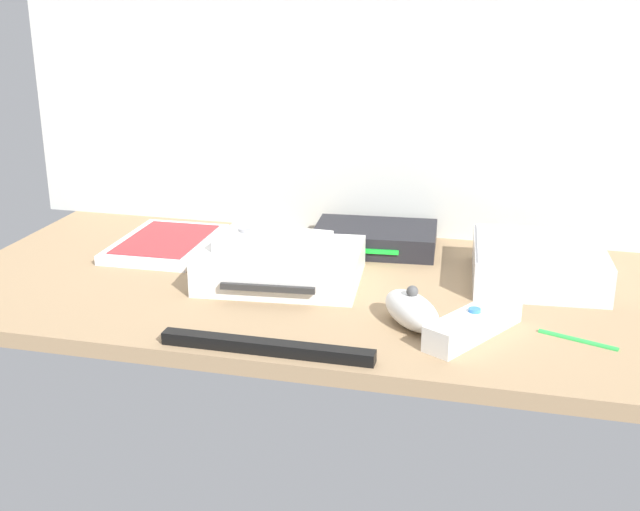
% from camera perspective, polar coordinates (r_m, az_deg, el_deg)
% --- Properties ---
extents(ground_plane, '(1.00, 0.48, 0.02)m').
position_cam_1_polar(ground_plane, '(1.09, 0.00, -2.49)').
color(ground_plane, '#9E7F5B').
rests_on(ground_plane, ground).
extents(back_wall, '(1.10, 0.01, 0.64)m').
position_cam_1_polar(back_wall, '(1.25, 2.85, 15.85)').
color(back_wall, silver).
rests_on(back_wall, ground).
extents(game_console, '(0.22, 0.18, 0.04)m').
position_cam_1_polar(game_console, '(1.09, -2.80, -0.76)').
color(game_console, white).
rests_on(game_console, ground_plane).
extents(mini_computer, '(0.18, 0.18, 0.05)m').
position_cam_1_polar(mini_computer, '(1.12, 15.05, -0.52)').
color(mini_computer, silver).
rests_on(mini_computer, ground_plane).
extents(game_case, '(0.14, 0.19, 0.02)m').
position_cam_1_polar(game_case, '(1.24, -10.75, 0.83)').
color(game_case, white).
rests_on(game_case, ground_plane).
extents(network_router, '(0.19, 0.13, 0.03)m').
position_cam_1_polar(network_router, '(1.22, 3.88, 1.22)').
color(network_router, black).
rests_on(network_router, ground_plane).
extents(remote_wand, '(0.11, 0.15, 0.03)m').
position_cam_1_polar(remote_wand, '(0.94, 10.73, -4.74)').
color(remote_wand, white).
rests_on(remote_wand, ground_plane).
extents(remote_nunchuk, '(0.10, 0.11, 0.05)m').
position_cam_1_polar(remote_nunchuk, '(0.95, 6.44, -3.84)').
color(remote_nunchuk, white).
rests_on(remote_nunchuk, ground_plane).
extents(remote_classic_pad, '(0.15, 0.09, 0.02)m').
position_cam_1_polar(remote_classic_pad, '(1.09, -3.25, 1.04)').
color(remote_classic_pad, white).
rests_on(remote_classic_pad, game_console).
extents(sensor_bar, '(0.24, 0.02, 0.01)m').
position_cam_1_polar(sensor_bar, '(0.89, -3.76, -6.42)').
color(sensor_bar, black).
rests_on(sensor_bar, ground_plane).
extents(stylus_pen, '(0.09, 0.04, 0.01)m').
position_cam_1_polar(stylus_pen, '(0.96, 17.65, -5.54)').
color(stylus_pen, green).
rests_on(stylus_pen, ground_plane).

